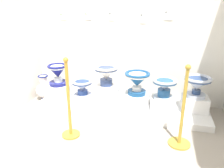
{
  "coord_description": "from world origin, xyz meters",
  "views": [
    {
      "loc": [
        2.25,
        -1.06,
        1.63
      ],
      "look_at": [
        1.49,
        2.18,
        0.44
      ],
      "focal_mm": 35.77,
      "sensor_mm": 36.0,
      "label": 1
    }
  ],
  "objects_px": {
    "stanchion_post_near_left": "(69,112)",
    "antique_toilet_central_ornate": "(164,86)",
    "info_placard_second": "(88,16)",
    "info_placard_third": "(112,16)",
    "antique_toilet_slender_white": "(197,84)",
    "stanchion_post_near_right": "(181,124)",
    "plinth_block_broad_patterned": "(83,98)",
    "antique_toilet_squat_floral": "(106,74)",
    "plinth_block_central_ornate": "(163,103)",
    "info_placard_fourth": "(143,18)",
    "info_placard_fifth": "(169,15)",
    "antique_toilet_broad_patterned": "(82,86)",
    "antique_toilet_leftmost": "(137,80)",
    "plinth_block_leftmost": "(136,100)",
    "antique_toilet_rightmost": "(58,73)",
    "plinth_block_rightmost": "(59,91)",
    "plinth_block_squat_floral": "(106,96)",
    "decorative_vase_corner": "(44,89)",
    "info_placard_first": "(63,16)",
    "plinth_block_slender_white": "(195,104)"
  },
  "relations": [
    {
      "from": "plinth_block_central_ornate",
      "to": "info_placard_fourth",
      "type": "xyz_separation_m",
      "value": [
        -0.41,
        0.38,
        1.26
      ]
    },
    {
      "from": "info_placard_third",
      "to": "stanchion_post_near_right",
      "type": "relative_size",
      "value": 0.13
    },
    {
      "from": "plinth_block_broad_patterned",
      "to": "plinth_block_central_ornate",
      "type": "xyz_separation_m",
      "value": [
        1.34,
        -0.01,
        0.05
      ]
    },
    {
      "from": "antique_toilet_squat_floral",
      "to": "info_placard_third",
      "type": "relative_size",
      "value": 2.87
    },
    {
      "from": "stanchion_post_near_right",
      "to": "antique_toilet_central_ornate",
      "type": "bearing_deg",
      "value": 105.1
    },
    {
      "from": "info_placard_fourth",
      "to": "info_placard_fifth",
      "type": "relative_size",
      "value": 1.09
    },
    {
      "from": "antique_toilet_rightmost",
      "to": "stanchion_post_near_right",
      "type": "distance_m",
      "value": 2.18
    },
    {
      "from": "info_placard_fourth",
      "to": "stanchion_post_near_right",
      "type": "height_order",
      "value": "info_placard_fourth"
    },
    {
      "from": "plinth_block_broad_patterned",
      "to": "antique_toilet_leftmost",
      "type": "height_order",
      "value": "antique_toilet_leftmost"
    },
    {
      "from": "plinth_block_slender_white",
      "to": "stanchion_post_near_right",
      "type": "distance_m",
      "value": 0.86
    },
    {
      "from": "info_placard_fourth",
      "to": "stanchion_post_near_right",
      "type": "relative_size",
      "value": 0.15
    },
    {
      "from": "stanchion_post_near_left",
      "to": "plinth_block_leftmost",
      "type": "bearing_deg",
      "value": 50.56
    },
    {
      "from": "decorative_vase_corner",
      "to": "info_placard_fourth",
      "type": "bearing_deg",
      "value": 10.12
    },
    {
      "from": "plinth_block_leftmost",
      "to": "stanchion_post_near_right",
      "type": "xyz_separation_m",
      "value": [
        0.64,
        -0.78,
        0.09
      ]
    },
    {
      "from": "stanchion_post_near_left",
      "to": "antique_toilet_central_ornate",
      "type": "bearing_deg",
      "value": 39.31
    },
    {
      "from": "antique_toilet_slender_white",
      "to": "stanchion_post_near_right",
      "type": "relative_size",
      "value": 0.39
    },
    {
      "from": "plinth_block_broad_patterned",
      "to": "antique_toilet_slender_white",
      "type": "distance_m",
      "value": 1.85
    },
    {
      "from": "plinth_block_rightmost",
      "to": "antique_toilet_slender_white",
      "type": "bearing_deg",
      "value": -0.43
    },
    {
      "from": "antique_toilet_squat_floral",
      "to": "plinth_block_central_ornate",
      "type": "height_order",
      "value": "antique_toilet_squat_floral"
    },
    {
      "from": "info_placard_third",
      "to": "info_placard_fourth",
      "type": "bearing_deg",
      "value": 0.0
    },
    {
      "from": "antique_toilet_central_ornate",
      "to": "antique_toilet_leftmost",
      "type": "bearing_deg",
      "value": -173.78
    },
    {
      "from": "info_placard_second",
      "to": "antique_toilet_leftmost",
      "type": "bearing_deg",
      "value": -24.9
    },
    {
      "from": "info_placard_fourth",
      "to": "antique_toilet_squat_floral",
      "type": "bearing_deg",
      "value": -135.88
    },
    {
      "from": "plinth_block_broad_patterned",
      "to": "info_placard_third",
      "type": "distance_m",
      "value": 1.44
    },
    {
      "from": "plinth_block_rightmost",
      "to": "stanchion_post_near_right",
      "type": "relative_size",
      "value": 0.38
    },
    {
      "from": "info_placard_first",
      "to": "info_placard_fourth",
      "type": "distance_m",
      "value": 1.36
    },
    {
      "from": "antique_toilet_broad_patterned",
      "to": "antique_toilet_central_ornate",
      "type": "distance_m",
      "value": 1.35
    },
    {
      "from": "plinth_block_squat_floral",
      "to": "plinth_block_rightmost",
      "type": "bearing_deg",
      "value": 172.66
    },
    {
      "from": "plinth_block_squat_floral",
      "to": "plinth_block_leftmost",
      "type": "bearing_deg",
      "value": 6.2
    },
    {
      "from": "plinth_block_broad_patterned",
      "to": "info_placard_second",
      "type": "bearing_deg",
      "value": 86.95
    },
    {
      "from": "info_placard_third",
      "to": "info_placard_second",
      "type": "bearing_deg",
      "value": 180.0
    },
    {
      "from": "info_placard_second",
      "to": "info_placard_third",
      "type": "relative_size",
      "value": 0.89
    },
    {
      "from": "plinth_block_broad_patterned",
      "to": "plinth_block_slender_white",
      "type": "xyz_separation_m",
      "value": [
        1.81,
        -0.01,
        0.09
      ]
    },
    {
      "from": "plinth_block_squat_floral",
      "to": "stanchion_post_near_right",
      "type": "relative_size",
      "value": 0.37
    },
    {
      "from": "antique_toilet_central_ornate",
      "to": "stanchion_post_near_left",
      "type": "height_order",
      "value": "stanchion_post_near_left"
    },
    {
      "from": "antique_toilet_rightmost",
      "to": "info_placard_fifth",
      "type": "bearing_deg",
      "value": 11.54
    },
    {
      "from": "antique_toilet_central_ornate",
      "to": "info_placard_fourth",
      "type": "height_order",
      "value": "info_placard_fourth"
    },
    {
      "from": "info_placard_fifth",
      "to": "stanchion_post_near_right",
      "type": "relative_size",
      "value": 0.14
    },
    {
      "from": "antique_toilet_squat_floral",
      "to": "info_placard_fourth",
      "type": "distance_m",
      "value": 1.06
    },
    {
      "from": "info_placard_third",
      "to": "info_placard_first",
      "type": "bearing_deg",
      "value": 180.0
    },
    {
      "from": "plinth_block_broad_patterned",
      "to": "plinth_block_squat_floral",
      "type": "height_order",
      "value": "plinth_block_squat_floral"
    },
    {
      "from": "plinth_block_central_ornate",
      "to": "info_placard_third",
      "type": "relative_size",
      "value": 2.91
    },
    {
      "from": "plinth_block_leftmost",
      "to": "info_placard_first",
      "type": "bearing_deg",
      "value": 162.77
    },
    {
      "from": "plinth_block_leftmost",
      "to": "antique_toilet_central_ornate",
      "type": "xyz_separation_m",
      "value": [
        0.41,
        0.05,
        0.25
      ]
    },
    {
      "from": "antique_toilet_broad_patterned",
      "to": "stanchion_post_near_right",
      "type": "xyz_separation_m",
      "value": [
        1.56,
        -0.84,
        -0.04
      ]
    },
    {
      "from": "plinth_block_leftmost",
      "to": "decorative_vase_corner",
      "type": "distance_m",
      "value": 1.69
    },
    {
      "from": "plinth_block_leftmost",
      "to": "stanchion_post_near_right",
      "type": "height_order",
      "value": "stanchion_post_near_right"
    },
    {
      "from": "plinth_block_squat_floral",
      "to": "antique_toilet_slender_white",
      "type": "relative_size",
      "value": 0.96
    },
    {
      "from": "plinth_block_slender_white",
      "to": "stanchion_post_near_left",
      "type": "bearing_deg",
      "value": -149.78
    },
    {
      "from": "plinth_block_central_ornate",
      "to": "decorative_vase_corner",
      "type": "xyz_separation_m",
      "value": [
        -2.1,
        0.07,
        0.02
      ]
    }
  ]
}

